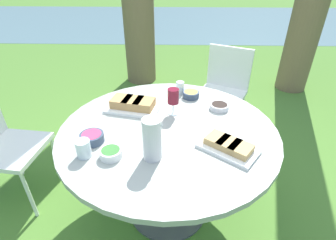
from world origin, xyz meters
The scene contains 14 objects.
ground_plane centered at (0.00, 0.00, 0.00)m, with size 40.00×40.00×0.00m, color #4C7A2D.
river_strip centered at (0.00, 6.77, 0.00)m, with size 40.00×4.90×0.01m.
dining_table centered at (0.00, 0.00, 0.63)m, with size 1.34×1.34×0.74m.
chair_near_left centered at (0.54, 1.11, 0.52)m, with size 0.58×0.57×0.89m.
water_pitcher centered at (-0.07, -0.28, 0.85)m, with size 0.11×0.10×0.23m.
wine_glass centered at (0.03, 0.17, 0.86)m, with size 0.07×0.07×0.18m.
platter_bread_main centered at (-0.25, 0.23, 0.77)m, with size 0.40×0.28×0.08m.
platter_charcuterie centered at (0.33, -0.20, 0.76)m, with size 0.36×0.33×0.06m.
bowl_fries centered at (0.16, 0.42, 0.76)m, with size 0.12×0.12×0.05m.
bowl_salad centered at (-0.29, -0.28, 0.76)m, with size 0.12×0.12×0.05m.
bowl_olives centered at (0.35, 0.25, 0.76)m, with size 0.13×0.13×0.04m.
bowl_dip_red centered at (-0.43, -0.15, 0.77)m, with size 0.13×0.13×0.05m.
cup_water_near centered at (-0.43, -0.27, 0.79)m, with size 0.08×0.08×0.10m.
cup_water_far centered at (0.08, 0.49, 0.78)m, with size 0.06×0.06×0.09m.
Camera 1 is at (0.04, -1.34, 1.64)m, focal length 28.00 mm.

